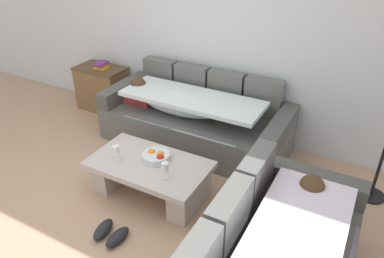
{
  "coord_description": "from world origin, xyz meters",
  "views": [
    {
      "loc": [
        2.06,
        -1.86,
        2.46
      ],
      "look_at": [
        0.47,
        1.07,
        0.55
      ],
      "focal_mm": 33.99,
      "sensor_mm": 36.0,
      "label": 1
    }
  ],
  "objects": [
    {
      "name": "couch_along_wall",
      "position": [
        0.18,
        1.62,
        0.33
      ],
      "size": [
        2.29,
        0.92,
        0.88
      ],
      "color": "#595957",
      "rests_on": "ground_plane"
    },
    {
      "name": "wine_glass_near_right",
      "position": [
        0.55,
        0.41,
        0.5
      ],
      "size": [
        0.07,
        0.07,
        0.17
      ],
      "color": "silver",
      "rests_on": "coffee_table"
    },
    {
      "name": "fruit_bowl",
      "position": [
        0.31,
        0.62,
        0.42
      ],
      "size": [
        0.28,
        0.28,
        0.1
      ],
      "color": "silver",
      "rests_on": "coffee_table"
    },
    {
      "name": "coffee_table",
      "position": [
        0.27,
        0.54,
        0.24
      ],
      "size": [
        1.2,
        0.68,
        0.38
      ],
      "color": "#B9AEA9",
      "rests_on": "ground_plane"
    },
    {
      "name": "book_stack_on_cabinet",
      "position": [
        -1.42,
        1.85,
        0.68
      ],
      "size": [
        0.18,
        0.21,
        0.09
      ],
      "color": "gold",
      "rests_on": "side_cabinet"
    },
    {
      "name": "side_cabinet",
      "position": [
        -1.46,
        1.85,
        0.32
      ],
      "size": [
        0.72,
        0.44,
        0.64
      ],
      "color": "brown",
      "rests_on": "ground_plane"
    },
    {
      "name": "pair_of_shoes",
      "position": [
        0.3,
        -0.15,
        0.04
      ],
      "size": [
        0.32,
        0.29,
        0.09
      ],
      "color": "black",
      "rests_on": "ground_plane"
    },
    {
      "name": "back_wall",
      "position": [
        0.0,
        2.15,
        1.35
      ],
      "size": [
        9.0,
        0.1,
        2.7
      ],
      "primitive_type": "cube",
      "color": "silver",
      "rests_on": "ground_plane"
    },
    {
      "name": "ground_plane",
      "position": [
        0.0,
        0.0,
        0.0
      ],
      "size": [
        14.0,
        14.0,
        0.0
      ],
      "primitive_type": "plane",
      "color": "tan"
    },
    {
      "name": "wine_glass_near_left",
      "position": [
        -0.03,
        0.42,
        0.5
      ],
      "size": [
        0.07,
        0.07,
        0.17
      ],
      "color": "silver",
      "rests_on": "coffee_table"
    }
  ]
}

